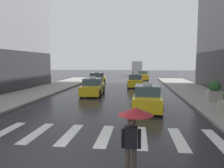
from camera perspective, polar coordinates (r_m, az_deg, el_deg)
crosswalk_markings at (r=9.51m, az=-6.69°, el=-13.51°), size 11.30×2.80×0.01m
taxi_lead at (r=14.53m, az=9.55°, el=-3.82°), size 2.09×4.61×1.80m
taxi_second at (r=20.57m, az=-5.20°, el=-0.91°), size 2.05×4.60×1.80m
taxi_third at (r=27.44m, az=6.33°, el=0.78°), size 1.95×4.55×1.80m
taxi_fourth at (r=30.81m, az=-4.11°, el=1.36°), size 2.04×4.59×1.80m
taxi_fifth at (r=38.39m, az=8.28°, el=2.21°), size 2.12×4.63×1.80m
box_truck at (r=48.72m, az=6.69°, el=4.33°), size 2.45×7.60×3.35m
pedestrian_with_umbrella at (r=5.86m, az=5.99°, el=-10.43°), size 0.96×0.96×1.94m
planter_mid_block at (r=18.36m, az=25.97°, el=-1.85°), size 1.10×1.10×1.60m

